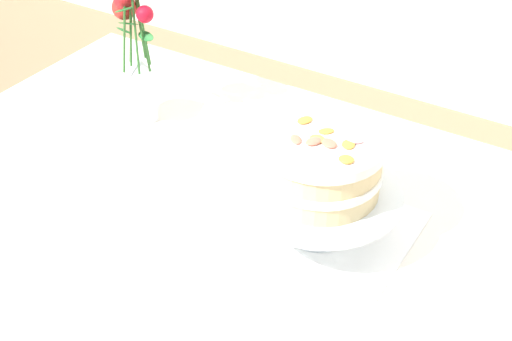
{
  "coord_description": "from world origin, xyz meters",
  "views": [
    {
      "loc": [
        0.62,
        -0.86,
        1.6
      ],
      "look_at": [
        0.07,
        0.01,
        0.86
      ],
      "focal_mm": 51.13,
      "sensor_mm": 36.0,
      "label": 1
    }
  ],
  "objects_px": {
    "dining_table": "(213,258)",
    "flower_vase": "(138,46)",
    "cake_stand": "(319,197)",
    "layer_cake": "(321,164)"
  },
  "relations": [
    {
      "from": "dining_table",
      "to": "flower_vase",
      "type": "relative_size",
      "value": 3.88
    },
    {
      "from": "layer_cake",
      "to": "flower_vase",
      "type": "relative_size",
      "value": 0.59
    },
    {
      "from": "cake_stand",
      "to": "flower_vase",
      "type": "height_order",
      "value": "flower_vase"
    },
    {
      "from": "dining_table",
      "to": "flower_vase",
      "type": "bearing_deg",
      "value": 146.41
    },
    {
      "from": "cake_stand",
      "to": "flower_vase",
      "type": "xyz_separation_m",
      "value": [
        -0.52,
        0.15,
        0.09
      ]
    },
    {
      "from": "cake_stand",
      "to": "dining_table",
      "type": "bearing_deg",
      "value": -158.42
    },
    {
      "from": "cake_stand",
      "to": "layer_cake",
      "type": "distance_m",
      "value": 0.07
    },
    {
      "from": "dining_table",
      "to": "cake_stand",
      "type": "xyz_separation_m",
      "value": [
        0.18,
        0.07,
        0.17
      ]
    },
    {
      "from": "cake_stand",
      "to": "flower_vase",
      "type": "bearing_deg",
      "value": 163.56
    },
    {
      "from": "dining_table",
      "to": "layer_cake",
      "type": "bearing_deg",
      "value": 21.56
    }
  ]
}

